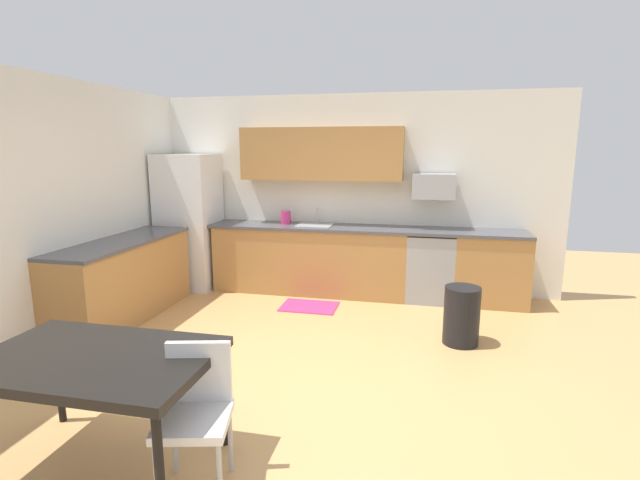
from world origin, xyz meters
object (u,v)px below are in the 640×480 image
object	(u,v)px
dining_table	(95,365)
chair_near_table	(196,405)
oven_range	(430,266)
refrigerator	(190,221)
microwave	(434,186)
kettle	(286,218)
trash_bin	(462,316)

from	to	relation	value
dining_table	chair_near_table	size ratio (longest dim) A/B	1.65
oven_range	refrigerator	bearing A→B (deg)	-178.64
microwave	kettle	world-z (taller)	microwave
refrigerator	microwave	size ratio (longest dim) A/B	3.51
dining_table	chair_near_table	distance (m)	0.67
dining_table	chair_near_table	world-z (taller)	chair_near_table
refrigerator	dining_table	distance (m)	4.05
microwave	chair_near_table	size ratio (longest dim) A/B	0.64
kettle	microwave	bearing A→B (deg)	1.45
oven_range	trash_bin	distance (m)	1.45
dining_table	kettle	bearing A→B (deg)	89.53
dining_table	refrigerator	bearing A→B (deg)	109.70
chair_near_table	refrigerator	bearing A→B (deg)	117.88
dining_table	trash_bin	distance (m)	3.42
refrigerator	trash_bin	xyz separation A→B (m)	(3.68, -1.33, -0.65)
trash_bin	kettle	distance (m)	2.81
oven_range	kettle	size ratio (longest dim) A/B	4.55
oven_range	kettle	xyz separation A→B (m)	(-1.98, 0.05, 0.56)
kettle	dining_table	bearing A→B (deg)	-90.47
refrigerator	chair_near_table	xyz separation A→B (m)	(2.01, -3.80, -0.44)
oven_range	chair_near_table	distance (m)	4.11
refrigerator	oven_range	size ratio (longest dim) A/B	2.08
refrigerator	trash_bin	distance (m)	3.97
chair_near_table	dining_table	bearing A→B (deg)	-179.33
oven_range	chair_near_table	xyz separation A→B (m)	(-1.37, -3.88, 0.05)
dining_table	trash_bin	world-z (taller)	dining_table
microwave	dining_table	bearing A→B (deg)	-116.79
oven_range	microwave	xyz separation A→B (m)	(0.00, 0.10, 1.04)
microwave	oven_range	bearing A→B (deg)	-90.00
oven_range	trash_bin	size ratio (longest dim) A/B	1.52
trash_bin	chair_near_table	bearing A→B (deg)	-124.11
microwave	dining_table	world-z (taller)	microwave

